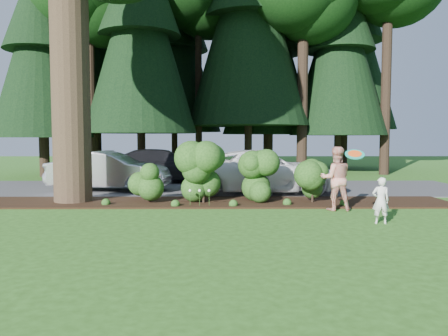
# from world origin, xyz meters

# --- Properties ---
(ground) EXTENTS (80.00, 80.00, 0.00)m
(ground) POSITION_xyz_m (0.00, 0.00, 0.00)
(ground) COLOR #264C15
(ground) RESTS_ON ground
(mulch_bed) EXTENTS (16.00, 2.50, 0.05)m
(mulch_bed) POSITION_xyz_m (0.00, 3.25, 0.03)
(mulch_bed) COLOR black
(mulch_bed) RESTS_ON ground
(driveway) EXTENTS (22.00, 6.00, 0.03)m
(driveway) POSITION_xyz_m (0.00, 7.50, 0.01)
(driveway) COLOR #38383A
(driveway) RESTS_ON ground
(shrub_row) EXTENTS (6.53, 1.60, 1.61)m
(shrub_row) POSITION_xyz_m (0.77, 3.14, 0.81)
(shrub_row) COLOR #183A12
(shrub_row) RESTS_ON ground
(lily_cluster) EXTENTS (0.69, 0.09, 0.57)m
(lily_cluster) POSITION_xyz_m (-0.30, 2.40, 0.50)
(lily_cluster) COLOR #183A12
(lily_cluster) RESTS_ON ground
(tree_wall) EXTENTS (25.66, 12.15, 17.09)m
(tree_wall) POSITION_xyz_m (0.25, 16.38, 9.50)
(tree_wall) COLOR black
(tree_wall) RESTS_ON ground
(car_silver_wagon) EXTENTS (4.98, 2.18, 1.59)m
(car_silver_wagon) POSITION_xyz_m (-4.16, 6.45, 0.83)
(car_silver_wagon) COLOR #B8B7BC
(car_silver_wagon) RESTS_ON driveway
(car_white_suv) EXTENTS (6.04, 2.83, 1.67)m
(car_white_suv) POSITION_xyz_m (2.02, 5.71, 0.87)
(car_white_suv) COLOR white
(car_white_suv) RESTS_ON driveway
(car_dark_suv) EXTENTS (5.77, 3.00, 1.60)m
(car_dark_suv) POSITION_xyz_m (-2.43, 9.80, 0.83)
(car_dark_suv) COLOR black
(car_dark_suv) RESTS_ON driveway
(child) EXTENTS (0.45, 0.31, 1.18)m
(child) POSITION_xyz_m (4.42, -0.29, 0.59)
(child) COLOR silver
(child) RESTS_ON ground
(adult) EXTENTS (0.98, 0.79, 1.91)m
(adult) POSITION_xyz_m (3.81, 1.76, 0.96)
(adult) COLOR red
(adult) RESTS_ON ground
(frisbee) EXTENTS (0.49, 0.44, 0.27)m
(frisbee) POSITION_xyz_m (3.69, -0.44, 1.77)
(frisbee) COLOR #1B967D
(frisbee) RESTS_ON ground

